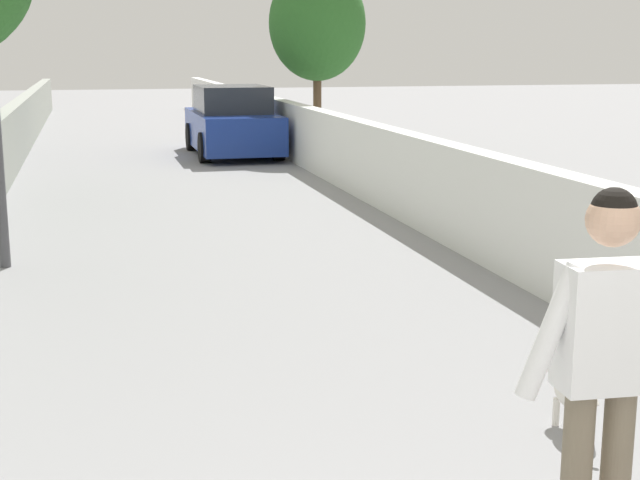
{
  "coord_description": "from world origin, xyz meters",
  "views": [
    {
      "loc": [
        -1.51,
        1.37,
        2.34
      ],
      "look_at": [
        4.65,
        -0.19,
        1.0
      ],
      "focal_mm": 51.02,
      "sensor_mm": 36.0,
      "label": 1
    }
  ],
  "objects_px": {
    "tree_right_mid": "(317,24)",
    "person_skateboarder": "(604,357)",
    "car_near": "(232,123)",
    "dog": "(572,389)"
  },
  "relations": [
    {
      "from": "tree_right_mid",
      "to": "person_skateboarder",
      "type": "xyz_separation_m",
      "value": [
        -17.35,
        3.12,
        -1.8
      ]
    },
    {
      "from": "tree_right_mid",
      "to": "car_near",
      "type": "height_order",
      "value": "tree_right_mid"
    },
    {
      "from": "person_skateboarder",
      "to": "car_near",
      "type": "bearing_deg",
      "value": -3.68
    },
    {
      "from": "dog",
      "to": "person_skateboarder",
      "type": "bearing_deg",
      "value": 153.12
    },
    {
      "from": "person_skateboarder",
      "to": "dog",
      "type": "distance_m",
      "value": 1.98
    },
    {
      "from": "tree_right_mid",
      "to": "person_skateboarder",
      "type": "bearing_deg",
      "value": 169.8
    },
    {
      "from": "tree_right_mid",
      "to": "car_near",
      "type": "xyz_separation_m",
      "value": [
        -0.28,
        2.02,
        -2.18
      ]
    },
    {
      "from": "tree_right_mid",
      "to": "dog",
      "type": "xyz_separation_m",
      "value": [
        -15.74,
        2.31,
        -2.62
      ]
    },
    {
      "from": "person_skateboarder",
      "to": "dog",
      "type": "xyz_separation_m",
      "value": [
        1.61,
        -0.81,
        -0.82
      ]
    },
    {
      "from": "dog",
      "to": "car_near",
      "type": "distance_m",
      "value": 15.47
    }
  ]
}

